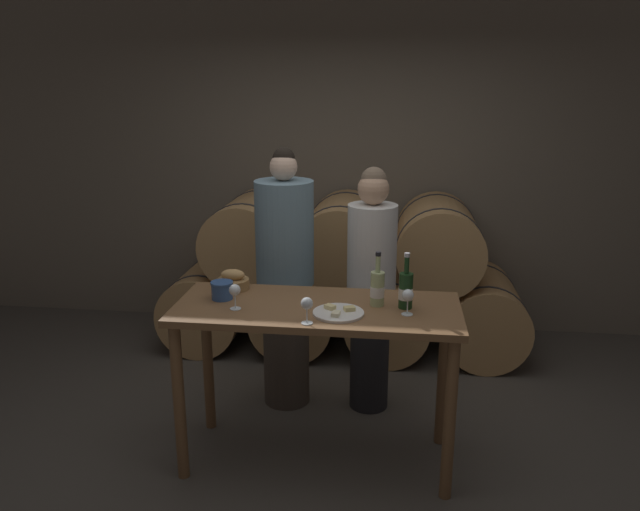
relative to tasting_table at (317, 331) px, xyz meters
The scene contains 14 objects.
ground_plane 0.81m from the tasting_table, ahead, with size 10.00×10.00×0.00m, color #4C473F.
stone_wall_back 2.36m from the tasting_table, 90.00° to the left, with size 10.00×0.12×3.20m.
barrel_stack 1.66m from the tasting_table, 90.00° to the left, with size 2.91×0.91×1.25m.
tasting_table is the anchor object (origin of this frame).
person_left 0.73m from the tasting_table, 114.15° to the left, with size 0.38×0.38×1.74m.
person_right 0.71m from the tasting_table, 67.94° to the left, with size 0.32×0.32×1.63m.
wine_bottle_red 0.54m from the tasting_table, ahead, with size 0.08×0.08×0.31m.
wine_bottle_white 0.41m from the tasting_table, ahead, with size 0.08×0.08×0.30m.
blue_crock 0.58m from the tasting_table, behind, with size 0.13×0.13×0.10m.
bread_basket 0.61m from the tasting_table, 156.97° to the left, with size 0.19×0.19×0.12m.
cheese_plate 0.23m from the tasting_table, 41.25° to the right, with size 0.27×0.27×0.04m.
wine_glass_far_left 0.51m from the tasting_table, 166.41° to the right, with size 0.06×0.06×0.14m.
wine_glass_left 0.36m from the tasting_table, 93.96° to the right, with size 0.06×0.06×0.14m.
wine_glass_center 0.55m from the tasting_table, ahead, with size 0.06×0.06×0.14m.
Camera 1 is at (0.41, -3.18, 2.16)m, focal length 35.00 mm.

